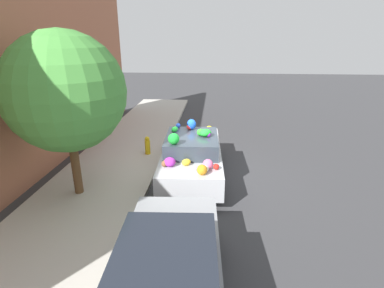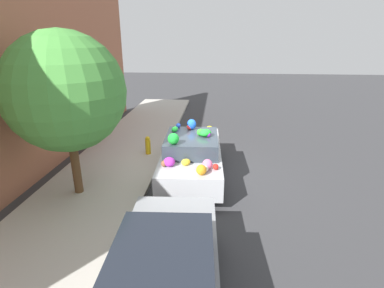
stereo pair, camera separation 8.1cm
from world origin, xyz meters
name	(u,v)px [view 2 (the right image)]	position (x,y,z in m)	size (l,w,h in m)	color
ground_plane	(188,175)	(0.00, 0.00, 0.00)	(60.00, 60.00, 0.00)	#38383A
sidewalk_curb	(110,170)	(0.00, 2.70, 0.07)	(24.00, 3.20, 0.15)	#B2ADA3
building_facade	(34,77)	(0.09, 4.92, 3.19)	(18.00, 1.20, 6.48)	#B26B4C
street_tree	(65,92)	(-1.67, 3.03, 3.05)	(3.13, 3.13, 4.47)	brown
fire_hydrant	(148,145)	(1.45, 1.69, 0.49)	(0.20, 0.20, 0.70)	gold
art_car	(192,155)	(-0.05, -0.13, 0.77)	(4.60, 2.02, 1.81)	#B7BABF
parked_car_plain	(164,283)	(-5.46, -0.15, 0.74)	(4.60, 1.95, 1.47)	gray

